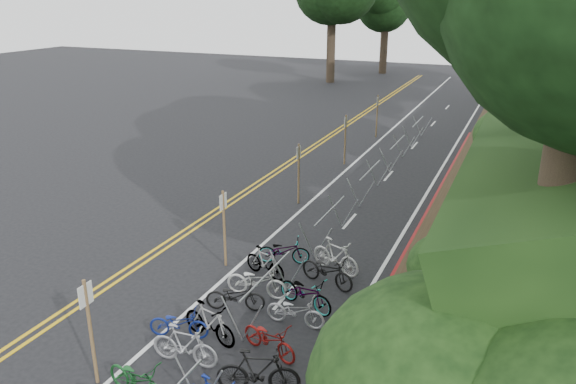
{
  "coord_description": "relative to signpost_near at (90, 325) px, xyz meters",
  "views": [
    {
      "loc": [
        8.76,
        -8.81,
        8.18
      ],
      "look_at": [
        1.12,
        8.75,
        1.3
      ],
      "focal_mm": 35.0,
      "sensor_mm": 36.0,
      "label": 1
    }
  ],
  "objects": [
    {
      "name": "bike_racks_rest",
      "position": [
        2.22,
        14.06,
        -0.6
      ],
      "size": [
        1.14,
        23.0,
        1.17
      ],
      "color": "#919499",
      "rests_on": "ground"
    },
    {
      "name": "road_markings",
      "position": [
        -0.14,
        11.16,
        -1.45
      ],
      "size": [
        7.47,
        80.0,
        0.01
      ],
      "color": "gold",
      "rests_on": "ground"
    },
    {
      "name": "signpost_near",
      "position": [
        0.0,
        0.0,
        0.0
      ],
      "size": [
        0.08,
        0.4,
        2.55
      ],
      "color": "brown",
      "rests_on": "ground"
    },
    {
      "name": "red_curb",
      "position": [
        4.92,
        13.06,
        -1.41
      ],
      "size": [
        0.25,
        28.0,
        0.1
      ],
      "primitive_type": "cube",
      "color": "maroon",
      "rests_on": "ground"
    },
    {
      "name": "bike_front",
      "position": [
        0.7,
        2.19,
        -1.06
      ],
      "size": [
        0.92,
        1.6,
        0.8
      ],
      "primitive_type": "imported",
      "rotation": [
        0.0,
        0.0,
        1.85
      ],
      "color": "navy",
      "rests_on": "ground"
    },
    {
      "name": "signposts_rest",
      "position": [
        -0.18,
        15.06,
        -0.03
      ],
      "size": [
        0.08,
        18.4,
        2.5
      ],
      "color": "brown",
      "rests_on": "ground"
    },
    {
      "name": "bike_valet",
      "position": [
        2.35,
        2.53,
        -0.98
      ],
      "size": [
        3.27,
        10.93,
        1.1
      ],
      "color": "beige",
      "rests_on": "ground"
    },
    {
      "name": "ground",
      "position": [
        -0.78,
        1.06,
        -1.46
      ],
      "size": [
        120.0,
        120.0,
        0.0
      ],
      "primitive_type": "plane",
      "color": "black",
      "rests_on": "ground"
    }
  ]
}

